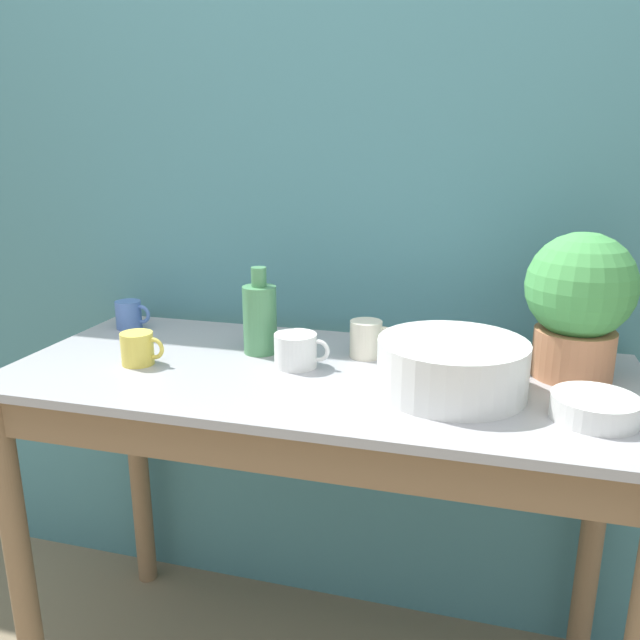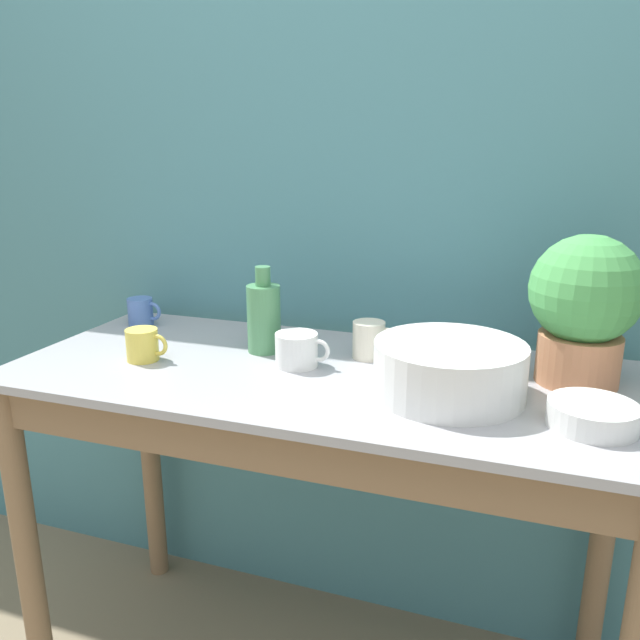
# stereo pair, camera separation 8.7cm
# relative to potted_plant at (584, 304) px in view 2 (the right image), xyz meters

# --- Properties ---
(wall_back) EXTENTS (6.00, 0.05, 2.40)m
(wall_back) POSITION_rel_potted_plant_xyz_m (-0.55, 0.25, 0.14)
(wall_back) COLOR teal
(wall_back) RESTS_ON ground_plane
(counter_table) EXTENTS (1.43, 0.62, 0.89)m
(counter_table) POSITION_rel_potted_plant_xyz_m (-0.55, -0.14, -0.36)
(counter_table) COLOR #846647
(counter_table) RESTS_ON ground_plane
(potted_plant) EXTENTS (0.23, 0.23, 0.32)m
(potted_plant) POSITION_rel_potted_plant_xyz_m (0.00, 0.00, 0.00)
(potted_plant) COLOR tan
(potted_plant) RESTS_ON counter_table
(bowl_wash_large) EXTENTS (0.31, 0.31, 0.11)m
(bowl_wash_large) POSITION_rel_potted_plant_xyz_m (-0.25, -0.17, -0.12)
(bowl_wash_large) COLOR silver
(bowl_wash_large) RESTS_ON counter_table
(bottle_tall) EXTENTS (0.08, 0.08, 0.21)m
(bottle_tall) POSITION_rel_potted_plant_xyz_m (-0.72, -0.03, -0.09)
(bottle_tall) COLOR #4C8C59
(bottle_tall) RESTS_ON counter_table
(mug_cream) EXTENTS (0.11, 0.08, 0.09)m
(mug_cream) POSITION_rel_potted_plant_xyz_m (-0.46, 0.01, -0.13)
(mug_cream) COLOR beige
(mug_cream) RESTS_ON counter_table
(mug_yellow) EXTENTS (0.11, 0.08, 0.08)m
(mug_yellow) POSITION_rel_potted_plant_xyz_m (-0.97, -0.18, -0.14)
(mug_yellow) COLOR #E5CC4C
(mug_yellow) RESTS_ON counter_table
(mug_white) EXTENTS (0.13, 0.10, 0.08)m
(mug_white) POSITION_rel_potted_plant_xyz_m (-0.61, -0.10, -0.14)
(mug_white) COLOR white
(mug_white) RESTS_ON counter_table
(mug_blue) EXTENTS (0.10, 0.07, 0.08)m
(mug_blue) POSITION_rel_potted_plant_xyz_m (-1.15, 0.08, -0.14)
(mug_blue) COLOR #4C70B7
(mug_blue) RESTS_ON counter_table
(bowl_small_enamel_white) EXTENTS (0.16, 0.16, 0.05)m
(bowl_small_enamel_white) POSITION_rel_potted_plant_xyz_m (0.02, -0.23, -0.15)
(bowl_small_enamel_white) COLOR silver
(bowl_small_enamel_white) RESTS_ON counter_table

